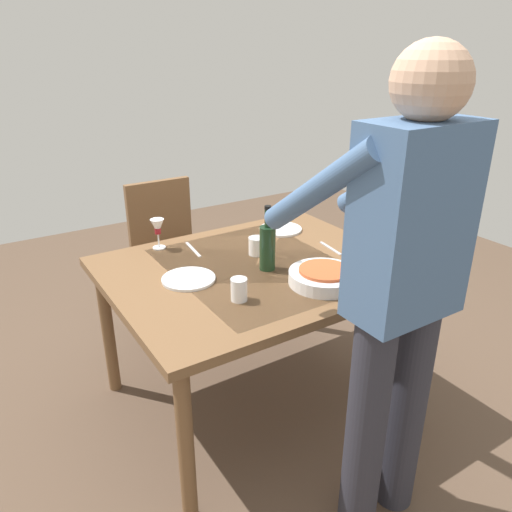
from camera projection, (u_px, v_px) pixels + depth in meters
ground_plane at (256, 397)px, 2.55m from camera, size 6.00×6.00×0.00m
dining_table at (256, 281)px, 2.28m from camera, size 1.31×1.06×0.74m
chair_near at (168, 247)px, 3.01m from camera, size 0.40×0.40×0.91m
person_server at (399, 286)px, 1.57m from camera, size 0.42×0.61×1.69m
wine_bottle at (267, 246)px, 2.18m from camera, size 0.07×0.07×0.30m
wine_glass_left at (158, 228)px, 2.41m from camera, size 0.07×0.07×0.15m
water_cup_near_left at (257, 246)px, 2.36m from camera, size 0.08×0.08×0.09m
water_cup_near_right at (239, 290)px, 1.94m from camera, size 0.07×0.07×0.09m
serving_bowl_pasta at (324, 276)px, 2.08m from camera, size 0.30×0.30×0.07m
dinner_plate_near at (189, 279)px, 2.12m from camera, size 0.23×0.23×0.01m
dinner_plate_far at (280, 229)px, 2.68m from camera, size 0.23×0.23×0.01m
table_knife at (193, 249)px, 2.43m from camera, size 0.04×0.20×0.00m
table_fork at (331, 248)px, 2.44m from camera, size 0.04×0.18×0.00m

